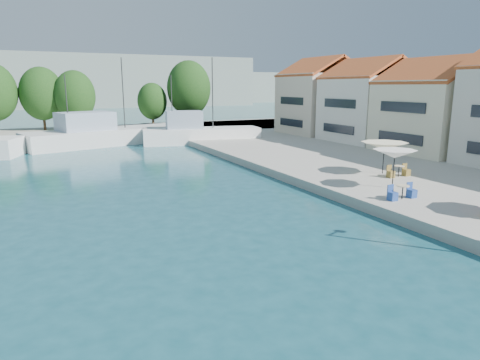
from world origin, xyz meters
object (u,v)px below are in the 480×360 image
trawler_04 (199,134)px  umbrella_cream (384,146)px  trawler_03 (107,135)px  umbrella_white (395,154)px

trawler_04 → umbrella_cream: trawler_04 is taller
trawler_03 → umbrella_cream: size_ratio=6.03×
trawler_03 → umbrella_white: 34.35m
umbrella_white → umbrella_cream: size_ratio=0.79×
trawler_03 → trawler_04: 10.57m
trawler_03 → umbrella_white: size_ratio=7.60×
trawler_04 → umbrella_white: bearing=-74.9°
umbrella_white → umbrella_cream: bearing=53.8°
trawler_03 → umbrella_white: trawler_03 is taller
trawler_04 → umbrella_white: 28.68m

